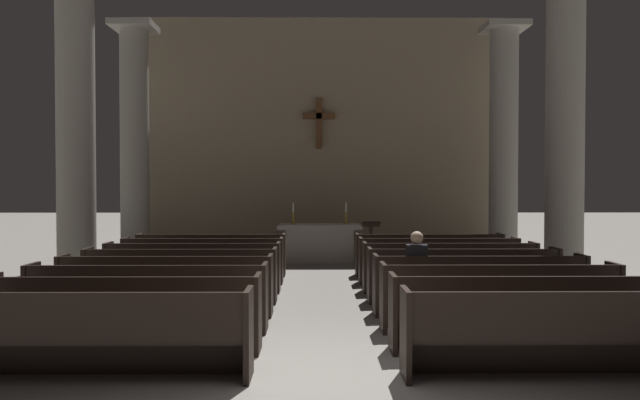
{
  "coord_description": "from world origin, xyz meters",
  "views": [
    {
      "loc": [
        -0.13,
        -6.46,
        2.03
      ],
      "look_at": [
        0.0,
        8.78,
        1.67
      ],
      "focal_mm": 34.78,
      "sensor_mm": 36.0,
      "label": 1
    }
  ],
  "objects_px": {
    "column_left_third": "(135,146)",
    "pew_right_row_7": "(438,260)",
    "pew_right_row_5": "(463,275)",
    "column_right_third": "(504,146)",
    "pew_left_row_7": "(203,260)",
    "pew_right_row_3": "(499,297)",
    "pew_left_row_3": "(148,298)",
    "pew_right_row_4": "(479,285)",
    "candlestick_left": "(293,217)",
    "column_left_second": "(76,132)",
    "lectern": "(371,246)",
    "candlestick_right": "(346,217)",
    "pew_right_row_8": "(429,255)",
    "lone_worshipper": "(416,271)",
    "pew_left_row_6": "(193,267)",
    "pew_left_row_2": "(124,313)",
    "pew_left_row_5": "(181,275)",
    "pew_left_row_4": "(166,285)",
    "pew_left_row_8": "(212,255)",
    "altar": "(320,242)",
    "pew_right_row_6": "(450,267)",
    "pew_left_row_1": "(93,335)",
    "column_right_second": "(565,133)",
    "pew_right_row_1": "(560,334)",
    "pew_right_row_2": "(525,313)"
  },
  "relations": [
    {
      "from": "column_right_second",
      "to": "lone_worshipper",
      "type": "xyz_separation_m",
      "value": [
        -3.52,
        -2.96,
        -2.41
      ]
    },
    {
      "from": "pew_left_row_1",
      "to": "column_left_third",
      "type": "relative_size",
      "value": 0.52
    },
    {
      "from": "pew_left_row_8",
      "to": "column_right_second",
      "type": "xyz_separation_m",
      "value": [
        7.41,
        -1.25,
        2.63
      ]
    },
    {
      "from": "pew_left_row_3",
      "to": "pew_right_row_5",
      "type": "bearing_deg",
      "value": 23.52
    },
    {
      "from": "pew_left_row_7",
      "to": "pew_right_row_3",
      "type": "relative_size",
      "value": 1.0
    },
    {
      "from": "pew_right_row_3",
      "to": "column_right_third",
      "type": "bearing_deg",
      "value": 72.74
    },
    {
      "from": "column_left_second",
      "to": "candlestick_left",
      "type": "xyz_separation_m",
      "value": [
        4.27,
        3.75,
        -1.92
      ]
    },
    {
      "from": "pew_left_row_7",
      "to": "altar",
      "type": "distance_m",
      "value": 4.32
    },
    {
      "from": "pew_left_row_6",
      "to": "pew_right_row_4",
      "type": "height_order",
      "value": "same"
    },
    {
      "from": "pew_right_row_7",
      "to": "candlestick_right",
      "type": "height_order",
      "value": "candlestick_right"
    },
    {
      "from": "pew_right_row_4",
      "to": "column_left_third",
      "type": "height_order",
      "value": "column_left_third"
    },
    {
      "from": "pew_right_row_5",
      "to": "column_right_third",
      "type": "xyz_separation_m",
      "value": [
        2.53,
        6.03,
        2.63
      ]
    },
    {
      "from": "pew_right_row_6",
      "to": "column_left_second",
      "type": "bearing_deg",
      "value": 173.25
    },
    {
      "from": "pew_right_row_1",
      "to": "lectern",
      "type": "relative_size",
      "value": 2.85
    },
    {
      "from": "pew_left_row_8",
      "to": "altar",
      "type": "xyz_separation_m",
      "value": [
        2.44,
        2.51,
        0.06
      ]
    },
    {
      "from": "pew_left_row_7",
      "to": "pew_left_row_2",
      "type": "bearing_deg",
      "value": -90.0
    },
    {
      "from": "pew_left_row_5",
      "to": "column_right_second",
      "type": "xyz_separation_m",
      "value": [
        7.41,
        1.94,
        2.63
      ]
    },
    {
      "from": "lectern",
      "to": "lone_worshipper",
      "type": "height_order",
      "value": "lone_worshipper"
    },
    {
      "from": "pew_right_row_4",
      "to": "column_left_third",
      "type": "relative_size",
      "value": 0.52
    },
    {
      "from": "pew_left_row_3",
      "to": "pew_right_row_7",
      "type": "bearing_deg",
      "value": 41.04
    },
    {
      "from": "pew_left_row_6",
      "to": "pew_left_row_5",
      "type": "bearing_deg",
      "value": -90.0
    },
    {
      "from": "pew_left_row_5",
      "to": "pew_right_row_5",
      "type": "xyz_separation_m",
      "value": [
        4.88,
        0.0,
        0.0
      ]
    },
    {
      "from": "pew_left_row_8",
      "to": "column_left_third",
      "type": "distance_m",
      "value": 4.63
    },
    {
      "from": "pew_left_row_1",
      "to": "lone_worshipper",
      "type": "distance_m",
      "value": 5.06
    },
    {
      "from": "candlestick_right",
      "to": "column_left_second",
      "type": "bearing_deg",
      "value": -146.53
    },
    {
      "from": "pew_right_row_8",
      "to": "altar",
      "type": "relative_size",
      "value": 1.5
    },
    {
      "from": "pew_left_row_7",
      "to": "lone_worshipper",
      "type": "height_order",
      "value": "lone_worshipper"
    },
    {
      "from": "pew_right_row_7",
      "to": "column_right_second",
      "type": "distance_m",
      "value": 3.65
    },
    {
      "from": "pew_right_row_4",
      "to": "lone_worshipper",
      "type": "height_order",
      "value": "lone_worshipper"
    },
    {
      "from": "pew_right_row_7",
      "to": "column_left_second",
      "type": "distance_m",
      "value": 7.86
    },
    {
      "from": "column_left_third",
      "to": "pew_right_row_7",
      "type": "bearing_deg",
      "value": -27.83
    },
    {
      "from": "pew_left_row_1",
      "to": "pew_left_row_5",
      "type": "xyz_separation_m",
      "value": [
        0.0,
        4.24,
        0.0
      ]
    },
    {
      "from": "pew_left_row_5",
      "to": "pew_left_row_6",
      "type": "height_order",
      "value": "same"
    },
    {
      "from": "pew_right_row_3",
      "to": "pew_right_row_8",
      "type": "bearing_deg",
      "value": 90.0
    },
    {
      "from": "pew_left_row_7",
      "to": "column_left_second",
      "type": "height_order",
      "value": "column_left_second"
    },
    {
      "from": "pew_right_row_4",
      "to": "candlestick_left",
      "type": "bearing_deg",
      "value": 114.94
    },
    {
      "from": "pew_left_row_4",
      "to": "altar",
      "type": "distance_m",
      "value": 7.18
    },
    {
      "from": "lone_worshipper",
      "to": "column_left_second",
      "type": "bearing_deg",
      "value": 155.26
    },
    {
      "from": "pew_left_row_3",
      "to": "pew_right_row_8",
      "type": "distance_m",
      "value": 7.21
    },
    {
      "from": "column_left_second",
      "to": "lectern",
      "type": "relative_size",
      "value": 5.53
    },
    {
      "from": "pew_left_row_4",
      "to": "candlestick_left",
      "type": "relative_size",
      "value": 5.8
    },
    {
      "from": "column_right_second",
      "to": "pew_left_row_8",
      "type": "bearing_deg",
      "value": 170.46
    },
    {
      "from": "pew_left_row_5",
      "to": "pew_right_row_2",
      "type": "bearing_deg",
      "value": -33.14
    },
    {
      "from": "altar",
      "to": "pew_left_row_6",
      "type": "bearing_deg",
      "value": -117.78
    },
    {
      "from": "pew_left_row_3",
      "to": "pew_left_row_5",
      "type": "xyz_separation_m",
      "value": [
        0.0,
        2.12,
        0.0
      ]
    },
    {
      "from": "pew_left_row_3",
      "to": "pew_right_row_7",
      "type": "height_order",
      "value": "same"
    },
    {
      "from": "pew_right_row_4",
      "to": "column_right_second",
      "type": "height_order",
      "value": "column_right_second"
    },
    {
      "from": "lectern",
      "to": "lone_worshipper",
      "type": "relative_size",
      "value": 0.87
    },
    {
      "from": "pew_left_row_4",
      "to": "candlestick_right",
      "type": "distance_m",
      "value": 7.48
    },
    {
      "from": "pew_right_row_4",
      "to": "pew_right_row_8",
      "type": "height_order",
      "value": "same"
    }
  ]
}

